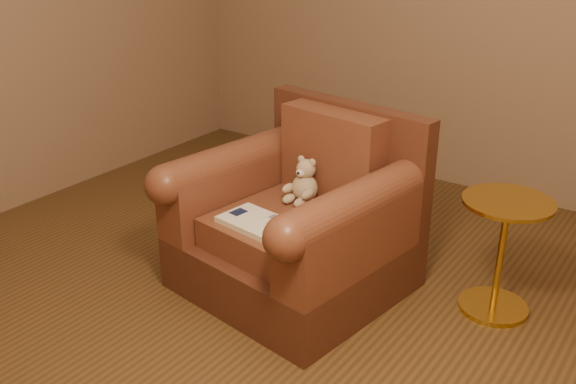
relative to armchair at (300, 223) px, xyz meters
The scene contains 5 objects.
floor 0.47m from the armchair, 82.96° to the right, with size 4.00×4.00×0.00m, color brown.
armchair is the anchor object (origin of this frame).
teddy_bear 0.19m from the armchair, 113.63° to the left, with size 0.16×0.18×0.22m.
guidebook 0.28m from the armchair, 99.98° to the right, with size 0.38×0.25×0.03m.
side_table 0.93m from the armchair, 20.37° to the left, with size 0.40×0.40×0.56m.
Camera 1 is at (1.51, -1.96, 1.69)m, focal length 40.00 mm.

